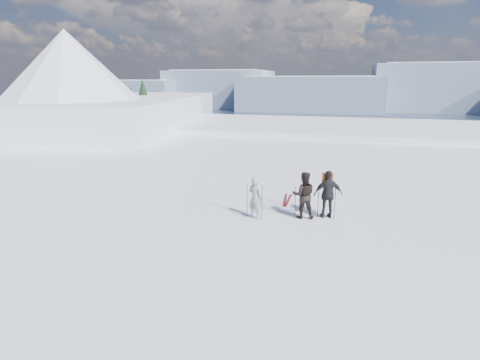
# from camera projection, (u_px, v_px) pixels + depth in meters

# --- Properties ---
(lake_basin) EXTENTS (820.00, 820.00, 71.62)m
(lake_basin) POSITION_uv_depth(u_px,v_px,m) (331.00, 190.00, 39.95)
(lake_basin) COLOR white
(lake_basin) RESTS_ON ground
(far_mountain_range) EXTENTS (770.00, 110.00, 53.00)m
(far_mountain_range) POSITION_uv_depth(u_px,v_px,m) (373.00, 91.00, 427.62)
(far_mountain_range) COLOR slate
(far_mountain_range) RESTS_ON ground
(near_ridge) EXTENTS (31.37, 35.68, 25.62)m
(near_ridge) POSITION_uv_depth(u_px,v_px,m) (108.00, 151.00, 45.45)
(near_ridge) COLOR white
(near_ridge) RESTS_ON ground
(skier_grey) EXTENTS (0.67, 0.58, 1.55)m
(skier_grey) POSITION_uv_depth(u_px,v_px,m) (255.00, 198.00, 13.49)
(skier_grey) COLOR gray
(skier_grey) RESTS_ON ground
(skier_dark) EXTENTS (0.95, 0.80, 1.73)m
(skier_dark) POSITION_uv_depth(u_px,v_px,m) (304.00, 195.00, 13.51)
(skier_dark) COLOR black
(skier_dark) RESTS_ON ground
(skier_pack) EXTENTS (1.11, 0.67, 1.77)m
(skier_pack) POSITION_uv_depth(u_px,v_px,m) (328.00, 194.00, 13.53)
(skier_pack) COLOR black
(skier_pack) RESTS_ON ground
(backpack) EXTENTS (0.42, 0.30, 0.53)m
(backpack) POSITION_uv_depth(u_px,v_px,m) (329.00, 162.00, 13.47)
(backpack) COLOR #E45515
(backpack) RESTS_ON skier_pack
(ski_poles) EXTENTS (3.08, 0.84, 1.35)m
(ski_poles) POSITION_uv_depth(u_px,v_px,m) (293.00, 202.00, 13.46)
(ski_poles) COLOR black
(ski_poles) RESTS_ON ground
(skis_loose) EXTENTS (0.31, 1.70, 0.03)m
(skis_loose) POSITION_uv_depth(u_px,v_px,m) (287.00, 200.00, 15.69)
(skis_loose) COLOR black
(skis_loose) RESTS_ON ground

